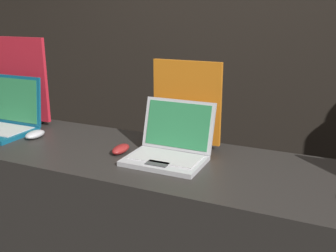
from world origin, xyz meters
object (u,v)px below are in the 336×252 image
at_px(promo_stand_front, 24,83).
at_px(promo_stand_middle, 187,107).
at_px(laptop_middle, 170,146).
at_px(mouse_middle, 121,149).
at_px(laptop_front, 3,119).
at_px(mouse_front, 35,134).

height_order(promo_stand_front, promo_stand_middle, promo_stand_front).
distance_m(laptop_middle, mouse_middle, 0.24).
relative_size(laptop_front, mouse_front, 3.04).
xyz_separation_m(mouse_front, laptop_middle, (0.73, 0.02, 0.04)).
bearing_deg(laptop_front, promo_stand_middle, 10.27).
distance_m(promo_stand_front, laptop_middle, 1.00).
bearing_deg(laptop_front, laptop_middle, -0.52).
distance_m(laptop_front, promo_stand_middle, 0.99).
bearing_deg(laptop_middle, mouse_front, -178.49).
height_order(laptop_front, mouse_middle, laptop_front).
bearing_deg(laptop_middle, promo_stand_middle, 90.00).
xyz_separation_m(mouse_middle, promo_stand_middle, (0.23, 0.21, 0.17)).
bearing_deg(promo_stand_front, laptop_middle, -10.41).
bearing_deg(laptop_middle, laptop_front, 179.48).
bearing_deg(mouse_middle, mouse_front, 179.18).
bearing_deg(promo_stand_front, promo_stand_middle, 0.37).
xyz_separation_m(mouse_front, promo_stand_front, (-0.24, 0.20, 0.21)).
bearing_deg(mouse_front, mouse_middle, -0.82).
bearing_deg(promo_stand_middle, laptop_front, -169.73).
height_order(promo_stand_front, laptop_middle, promo_stand_front).
bearing_deg(laptop_front, promo_stand_front, 90.00).
height_order(laptop_front, promo_stand_front, promo_stand_front).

